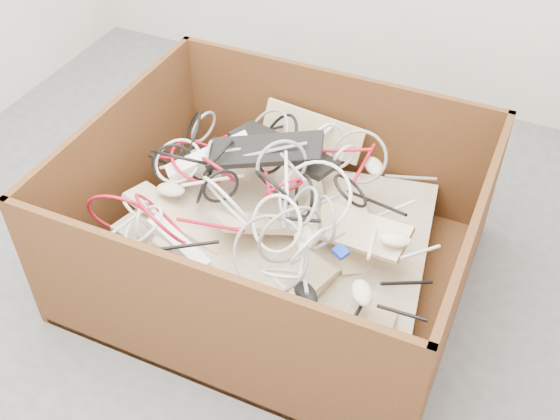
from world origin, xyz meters
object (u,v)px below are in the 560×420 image
at_px(power_strip_right, 178,244).
at_px(cardboard_box, 273,245).
at_px(vga_plug, 341,252).
at_px(power_strip_left, 209,157).

bearing_deg(power_strip_right, cardboard_box, 72.77).
relative_size(power_strip_right, vga_plug, 5.78).
relative_size(power_strip_left, vga_plug, 7.09).
xyz_separation_m(power_strip_right, vga_plug, (0.50, 0.17, 0.02)).
bearing_deg(power_strip_right, vga_plug, 37.26).
bearing_deg(vga_plug, cardboard_box, -176.72).
distance_m(cardboard_box, power_strip_left, 0.39).
xyz_separation_m(power_strip_left, vga_plug, (0.59, -0.21, -0.04)).
bearing_deg(power_strip_right, power_strip_left, 122.04).
bearing_deg(vga_plug, power_strip_right, -136.29).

